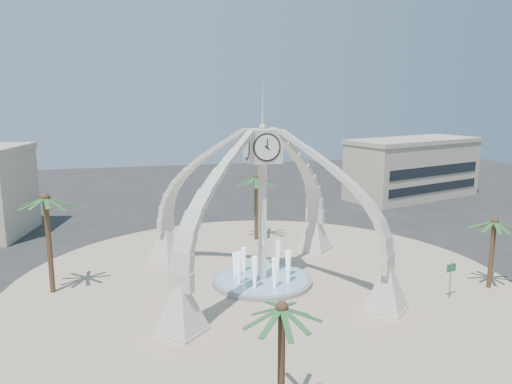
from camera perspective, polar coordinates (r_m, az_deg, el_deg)
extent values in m
plane|color=#282828|center=(40.64, 0.72, -10.38)|extent=(140.00, 140.00, 0.00)
cylinder|color=#BDA68D|center=(40.63, 0.72, -10.34)|extent=(40.00, 40.00, 0.06)
cube|color=silver|center=(39.11, 0.73, -3.68)|extent=(0.55, 0.55, 9.80)
cube|color=silver|center=(38.01, 0.76, 5.32)|extent=(2.50, 2.50, 2.50)
cone|color=silver|center=(37.82, 0.77, 10.23)|extent=(0.20, 0.20, 4.00)
cylinder|color=white|center=(36.77, 1.27, 5.12)|extent=(1.84, 0.04, 1.84)
pyramid|color=silver|center=(48.57, 6.73, -4.84)|extent=(3.80, 3.80, 3.20)
pyramid|color=silver|center=(45.70, -10.21, -5.97)|extent=(3.80, 3.80, 3.20)
pyramid|color=silver|center=(32.46, -8.49, -13.17)|extent=(3.80, 3.80, 3.20)
pyramid|color=silver|center=(36.39, 14.68, -10.68)|extent=(3.80, 3.80, 3.20)
cylinder|color=gray|center=(40.56, 0.72, -10.11)|extent=(8.00, 8.00, 0.40)
cylinder|color=#89B6CC|center=(40.48, 0.72, -9.82)|extent=(7.40, 7.40, 0.04)
cone|color=white|center=(39.94, 0.72, -7.68)|extent=(0.60, 0.60, 3.20)
cube|color=#BAA991|center=(76.51, 17.44, 2.42)|extent=(21.49, 13.79, 8.00)
cube|color=#BAA991|center=(76.02, 17.63, 5.62)|extent=(21.87, 14.17, 0.60)
cylinder|color=brown|center=(42.79, 25.32, -6.47)|extent=(0.36, 0.36, 5.49)
cylinder|color=brown|center=(40.63, -22.56, -5.64)|extent=(0.40, 0.40, 7.54)
cylinder|color=brown|center=(51.27, 0.01, -1.85)|extent=(0.39, 0.39, 6.77)
cylinder|color=brown|center=(23.97, 2.91, -19.03)|extent=(0.35, 0.35, 5.70)
cylinder|color=slate|center=(39.87, 21.31, -9.39)|extent=(0.09, 0.09, 2.87)
cube|color=#1A683D|center=(39.55, 21.41, -8.06)|extent=(0.95, 0.30, 0.57)
cube|color=white|center=(39.55, 21.41, -8.06)|extent=(1.03, 0.30, 0.66)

